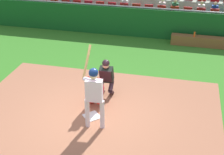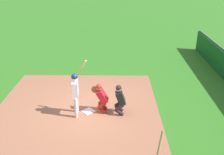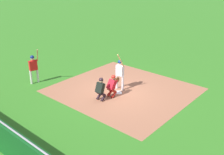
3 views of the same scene
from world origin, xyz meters
The scene contains 9 objects.
ground_plane centered at (0.00, 0.00, 0.00)m, with size 160.00×160.00×0.00m, color #307420.
infield_dirt_patch centered at (0.00, 0.50, 0.00)m, with size 7.46×6.88×0.01m, color #9C6247.
home_plate_marker centered at (0.00, 0.00, 0.02)m, with size 0.44×0.44×0.02m, color white.
batter_at_plate centered at (-0.22, 0.44, 1.14)m, with size 0.60×0.61×2.29m.
catcher_crouching centered at (0.07, -0.53, 0.71)m, with size 0.48×0.71×1.26m.
home_plate_umpire centered at (-0.10, -1.30, 0.71)m, with size 0.47×0.47×1.30m.
dugout_wall centered at (0.00, -6.97, 0.69)m, with size 17.13×0.24×1.44m.
dugout_bench centered at (-3.27, -6.42, 0.22)m, with size 2.98×0.40×0.44m, color brown.
water_bottle_on_bench centered at (-2.77, -6.32, 0.55)m, with size 0.07×0.07×0.22m, color #E0541E.
Camera 1 is at (-2.43, 7.40, 5.40)m, focal length 51.26 mm.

